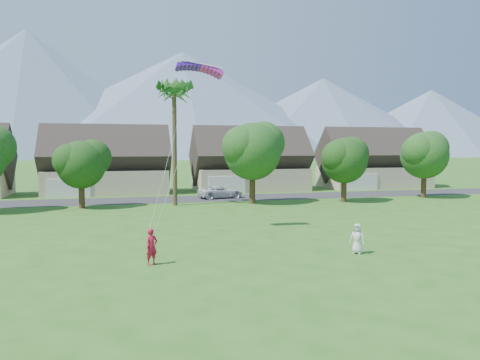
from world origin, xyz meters
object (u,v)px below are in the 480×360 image
object	(u,v)px
watcher	(357,239)
parafoil_kite	(200,67)
parked_car	(220,192)
kite_flyer	(152,247)

from	to	relation	value
watcher	parafoil_kite	size ratio (longest dim) A/B	0.53
watcher	parked_car	xyz separation A→B (m)	(-1.35, 29.70, -0.12)
parafoil_kite	parked_car	bearing A→B (deg)	75.28
kite_flyer	parked_car	world-z (taller)	kite_flyer
kite_flyer	parked_car	distance (m)	30.95
watcher	parked_car	world-z (taller)	watcher
kite_flyer	parafoil_kite	xyz separation A→B (m)	(3.93, 8.37, 10.40)
parked_car	parafoil_kite	size ratio (longest dim) A/B	1.64
kite_flyer	watcher	distance (m)	11.19
watcher	kite_flyer	bearing A→B (deg)	-137.17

